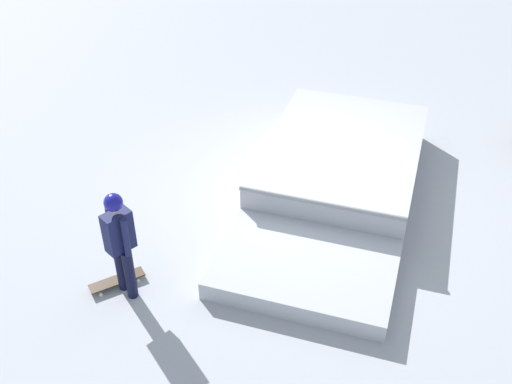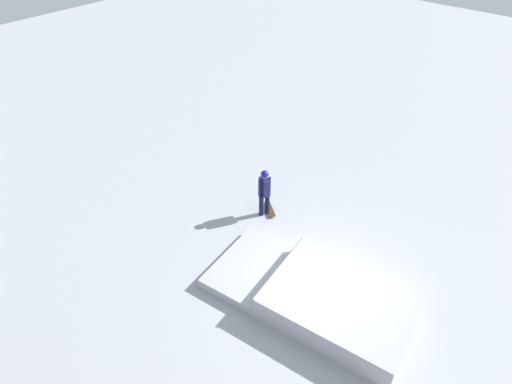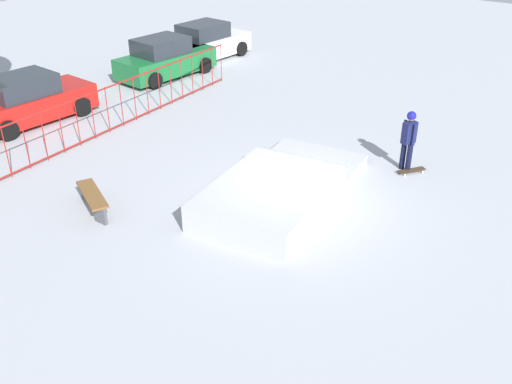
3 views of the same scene
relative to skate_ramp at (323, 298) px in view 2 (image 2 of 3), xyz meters
The scene contains 4 objects.
ground_plane 0.61m from the skate_ramp, 49.23° to the right, with size 60.00×60.00×0.00m, color #A8AAB2.
skate_ramp is the anchor object (origin of this frame).
skater 4.08m from the skate_ramp, 27.74° to the right, with size 0.43×0.42×1.73m.
skateboard 4.09m from the skate_ramp, 30.91° to the right, with size 0.77×0.63×0.09m.
Camera 2 is at (-3.77, 7.04, 9.46)m, focal length 30.72 mm.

